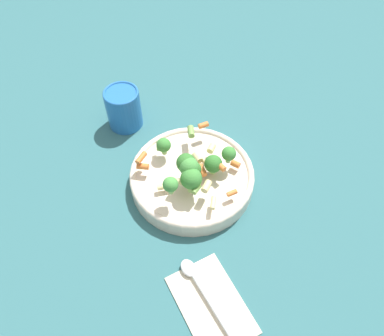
# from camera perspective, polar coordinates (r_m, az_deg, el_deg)

# --- Properties ---
(ground_plane) EXTENTS (3.00, 3.00, 0.00)m
(ground_plane) POSITION_cam_1_polar(r_m,az_deg,el_deg) (0.82, 0.00, -2.25)
(ground_plane) COLOR #2D6066
(bowl) EXTENTS (0.26, 0.26, 0.04)m
(bowl) POSITION_cam_1_polar(r_m,az_deg,el_deg) (0.80, 0.00, -1.34)
(bowl) COLOR beige
(bowl) RESTS_ON ground_plane
(pasta_salad) EXTENTS (0.20, 0.20, 0.07)m
(pasta_salad) POSITION_cam_1_polar(r_m,az_deg,el_deg) (0.74, 0.08, 0.07)
(pasta_salad) COLOR #8CB766
(pasta_salad) RESTS_ON bowl
(cup) EXTENTS (0.08, 0.08, 0.10)m
(cup) POSITION_cam_1_polar(r_m,az_deg,el_deg) (0.91, -10.39, 9.00)
(cup) COLOR #2366B2
(cup) RESTS_ON ground_plane
(napkin) EXTENTS (0.17, 0.11, 0.01)m
(napkin) POSITION_cam_1_polar(r_m,az_deg,el_deg) (0.70, 2.96, -20.01)
(napkin) COLOR beige
(napkin) RESTS_ON ground_plane
(spoon) EXTENTS (0.17, 0.03, 0.01)m
(spoon) POSITION_cam_1_polar(r_m,az_deg,el_deg) (0.70, 1.01, -17.32)
(spoon) COLOR silver
(spoon) RESTS_ON napkin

